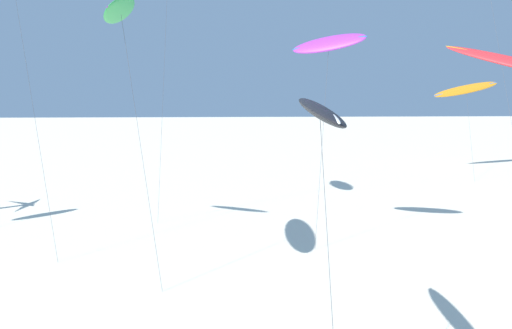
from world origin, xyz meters
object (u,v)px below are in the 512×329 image
object	(u,v)px
flying_kite_3	(329,44)
flying_kite_9	(320,111)
flying_kite_0	(121,10)
flying_kite_6	(466,89)

from	to	relation	value
flying_kite_3	flying_kite_9	size ratio (longest dim) A/B	1.36
flying_kite_0	flying_kite_9	size ratio (longest dim) A/B	1.50
flying_kite_3	flying_kite_9	bearing A→B (deg)	-100.43
flying_kite_3	flying_kite_9	distance (m)	18.75
flying_kite_0	flying_kite_3	bearing A→B (deg)	30.66
flying_kite_3	flying_kite_6	bearing A→B (deg)	52.93
flying_kite_0	flying_kite_6	bearing A→B (deg)	46.60
flying_kite_6	flying_kite_9	distance (m)	51.24
flying_kite_0	flying_kite_6	xyz separation A→B (m)	(32.29, 34.15, -4.64)
flying_kite_0	flying_kite_3	xyz separation A→B (m)	(11.76, 6.97, -1.20)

